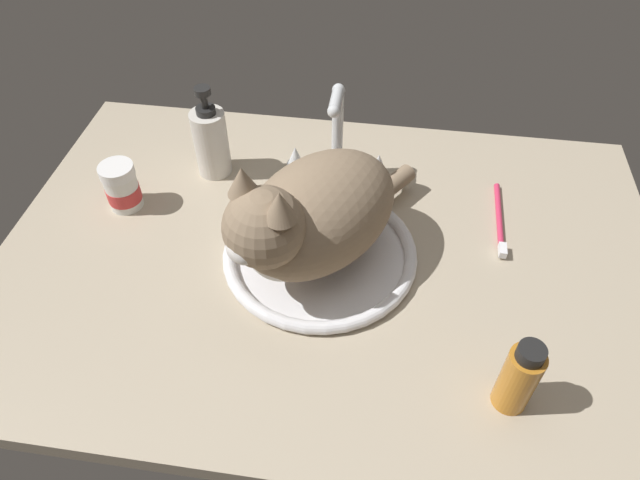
# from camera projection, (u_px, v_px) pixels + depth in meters

# --- Properties ---
(countertop) EXTENTS (1.08, 0.74, 0.03)m
(countertop) POSITION_uv_depth(u_px,v_px,m) (328.00, 259.00, 0.93)
(countertop) COLOR #B7A88E
(countertop) RESTS_ON ground
(sink_basin) EXTENTS (0.31, 0.31, 0.02)m
(sink_basin) POSITION_uv_depth(u_px,v_px,m) (320.00, 253.00, 0.91)
(sink_basin) COLOR white
(sink_basin) RESTS_ON countertop
(faucet) EXTENTS (0.19, 0.09, 0.19)m
(faucet) POSITION_uv_depth(u_px,v_px,m) (337.00, 145.00, 1.01)
(faucet) COLOR silver
(faucet) RESTS_ON countertop
(cat) EXTENTS (0.31, 0.36, 0.21)m
(cat) POSITION_uv_depth(u_px,v_px,m) (310.00, 217.00, 0.83)
(cat) COLOR #8C755B
(cat) RESTS_ON sink_basin
(soap_pump_bottle) EXTENTS (0.06, 0.06, 0.18)m
(soap_pump_bottle) POSITION_uv_depth(u_px,v_px,m) (211.00, 141.00, 1.02)
(soap_pump_bottle) COLOR silver
(soap_pump_bottle) RESTS_ON countertop
(amber_bottle) EXTENTS (0.05, 0.05, 0.12)m
(amber_bottle) POSITION_uv_depth(u_px,v_px,m) (519.00, 378.00, 0.70)
(amber_bottle) COLOR #C67A23
(amber_bottle) RESTS_ON countertop
(pill_bottle) EXTENTS (0.06, 0.06, 0.09)m
(pill_bottle) POSITION_uv_depth(u_px,v_px,m) (122.00, 188.00, 0.97)
(pill_bottle) COLOR white
(pill_bottle) RESTS_ON countertop
(toothbrush) EXTENTS (0.01, 0.18, 0.02)m
(toothbrush) POSITION_uv_depth(u_px,v_px,m) (500.00, 221.00, 0.97)
(toothbrush) COLOR #D83359
(toothbrush) RESTS_ON countertop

